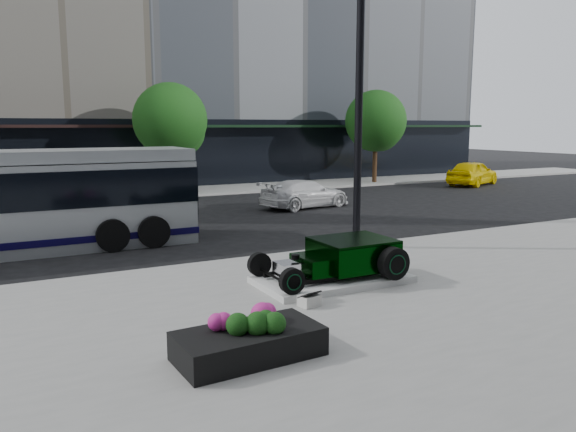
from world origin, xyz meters
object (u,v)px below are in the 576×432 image
hot_rod (345,256)px  flower_planter (249,341)px  lamppost (358,131)px  white_sedan (305,194)px  yellow_taxi (473,173)px

hot_rod → flower_planter: bearing=-141.6°
lamppost → flower_planter: (-5.97, -5.78, -3.08)m
flower_planter → white_sedan: (9.01, 14.17, 0.24)m
yellow_taxi → lamppost: bearing=103.0°
lamppost → yellow_taxi: (16.85, 11.90, -2.70)m
lamppost → flower_planter: 8.86m
hot_rod → flower_planter: hot_rod is taller
white_sedan → flower_planter: bearing=137.5°
lamppost → yellow_taxi: bearing=35.2°
lamppost → flower_planter: lamppost is taller
lamppost → white_sedan: (3.04, 8.39, -2.84)m
lamppost → white_sedan: lamppost is taller
flower_planter → white_sedan: 16.80m
hot_rod → yellow_taxi: (19.14, 14.77, 0.06)m
hot_rod → yellow_taxi: yellow_taxi is taller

